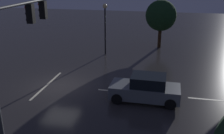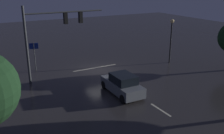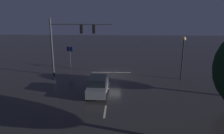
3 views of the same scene
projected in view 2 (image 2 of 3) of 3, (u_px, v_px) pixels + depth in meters
name	position (u px, v px, depth m)	size (l,w,h in m)	color
ground_plane	(99.00, 70.00, 26.70)	(80.00, 80.00, 0.00)	#2D2B2B
traffic_signal_assembly	(52.00, 29.00, 22.80)	(7.38, 0.47, 6.88)	#383A3D
lane_dash_far	(118.00, 83.00, 23.38)	(2.20, 0.16, 0.01)	beige
lane_dash_mid	(161.00, 110.00, 18.40)	(2.20, 0.16, 0.01)	beige
stop_bar	(95.00, 68.00, 27.46)	(5.00, 0.16, 0.01)	beige
car_approaching	(122.00, 85.00, 20.86)	(1.95, 4.39, 1.70)	slate
street_lamp_left_kerb	(171.00, 32.00, 28.18)	(0.44, 0.44, 4.92)	black
route_sign	(34.00, 51.00, 26.08)	(0.88, 0.31, 2.93)	#383A3D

